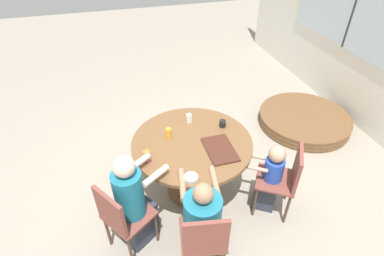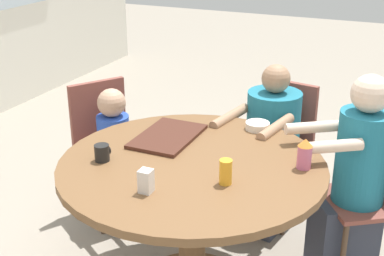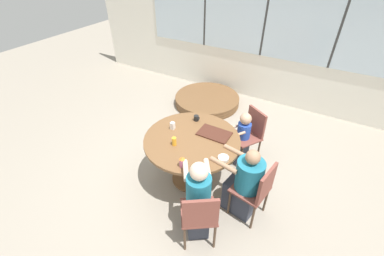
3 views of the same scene
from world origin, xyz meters
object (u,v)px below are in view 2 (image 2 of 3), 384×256
(person_man_blue_shirt, at_px, (268,156))
(person_woman_green_shirt, at_px, (353,189))
(juice_glass, at_px, (226,172))
(chair_for_man_blue_shirt, at_px, (281,137))
(sippy_cup, at_px, (305,153))
(bowl_white_shallow, at_px, (257,126))
(chair_for_woman_green_shirt, at_px, (381,186))
(milk_carton_small, at_px, (146,181))
(coffee_mug, at_px, (102,153))
(person_toddler, at_px, (117,160))
(chair_for_toddler, at_px, (105,137))

(person_man_blue_shirt, bearing_deg, person_woman_green_shirt, 158.12)
(juice_glass, bearing_deg, chair_for_man_blue_shirt, 2.01)
(sippy_cup, xyz_separation_m, bowl_white_shallow, (0.37, 0.35, -0.06))
(chair_for_man_blue_shirt, xyz_separation_m, juice_glass, (-1.15, -0.04, 0.29))
(chair_for_woman_green_shirt, bearing_deg, person_man_blue_shirt, 35.05)
(chair_for_woman_green_shirt, xyz_separation_m, sippy_cup, (-0.42, 0.34, 0.31))
(sippy_cup, height_order, milk_carton_small, sippy_cup)
(chair_for_woman_green_shirt, xyz_separation_m, person_man_blue_shirt, (0.26, 0.70, -0.07))
(chair_for_woman_green_shirt, height_order, milk_carton_small, chair_for_woman_green_shirt)
(person_man_blue_shirt, bearing_deg, chair_for_woman_green_shirt, 169.58)
(person_man_blue_shirt, xyz_separation_m, milk_carton_small, (-1.19, 0.22, 0.36))
(chair_for_woman_green_shirt, xyz_separation_m, coffee_mug, (-0.73, 1.26, 0.27))
(chair_for_woman_green_shirt, relative_size, chair_for_man_blue_shirt, 1.00)
(person_man_blue_shirt, relative_size, person_toddler, 1.17)
(person_toddler, height_order, bowl_white_shallow, person_toddler)
(chair_for_woman_green_shirt, xyz_separation_m, chair_for_toddler, (-0.02, 1.72, 0.00))
(chair_for_toddler, xyz_separation_m, milk_carton_small, (-0.90, -0.80, 0.29))
(coffee_mug, relative_size, milk_carton_small, 0.78)
(chair_for_man_blue_shirt, height_order, milk_carton_small, chair_for_man_blue_shirt)
(milk_carton_small, bearing_deg, juice_glass, -53.58)
(person_man_blue_shirt, height_order, person_toddler, person_man_blue_shirt)
(chair_for_woman_green_shirt, xyz_separation_m, milk_carton_small, (-0.93, 0.91, 0.29))
(person_toddler, distance_m, sippy_cup, 1.35)
(person_toddler, bearing_deg, chair_for_woman_green_shirt, 126.46)
(sippy_cup, bearing_deg, chair_for_man_blue_shirt, 20.91)
(coffee_mug, bearing_deg, milk_carton_small, -119.06)
(juice_glass, height_order, bowl_white_shallow, juice_glass)
(juice_glass, distance_m, bowl_white_shallow, 0.67)
(coffee_mug, xyz_separation_m, juice_glass, (0.02, -0.63, 0.02))
(coffee_mug, bearing_deg, chair_for_woman_green_shirt, -59.77)
(chair_for_toddler, relative_size, person_woman_green_shirt, 0.76)
(sippy_cup, xyz_separation_m, milk_carton_small, (-0.51, 0.57, -0.02))
(chair_for_man_blue_shirt, height_order, sippy_cup, sippy_cup)
(person_woman_green_shirt, xyz_separation_m, milk_carton_small, (-0.84, 0.78, 0.28))
(person_toddler, height_order, sippy_cup, sippy_cup)
(chair_for_woman_green_shirt, xyz_separation_m, person_woman_green_shirt, (-0.09, 0.13, 0.00))
(sippy_cup, bearing_deg, chair_for_toddler, 74.01)
(person_woman_green_shirt, bearing_deg, sippy_cup, 113.72)
(chair_for_woman_green_shirt, bearing_deg, chair_for_toddler, 56.66)
(chair_for_toddler, xyz_separation_m, person_man_blue_shirt, (0.29, -1.02, -0.07))
(sippy_cup, bearing_deg, juice_glass, 136.11)
(chair_for_toddler, distance_m, juice_glass, 1.32)
(chair_for_woman_green_shirt, bearing_deg, person_toddler, 59.78)
(chair_for_woman_green_shirt, height_order, coffee_mug, chair_for_woman_green_shirt)
(chair_for_woman_green_shirt, height_order, chair_for_man_blue_shirt, same)
(chair_for_toddler, height_order, coffee_mug, chair_for_toddler)
(person_toddler, xyz_separation_m, bowl_white_shallow, (0.06, -0.90, 0.36))
(chair_for_toddler, distance_m, coffee_mug, 0.89)
(chair_for_toddler, bearing_deg, juice_glass, 90.21)
(coffee_mug, xyz_separation_m, milk_carton_small, (-0.19, -0.35, 0.01))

